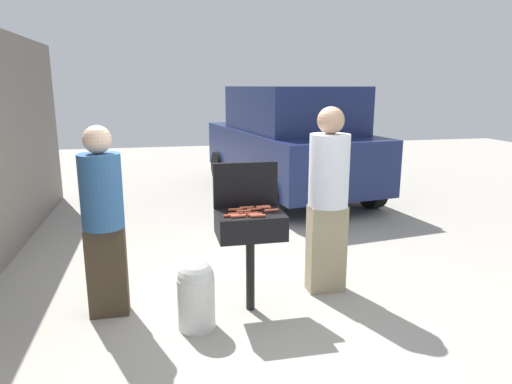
# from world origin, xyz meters

# --- Properties ---
(ground_plane) EXTENTS (24.00, 24.00, 0.00)m
(ground_plane) POSITION_xyz_m (0.00, 0.00, 0.00)
(ground_plane) COLOR #9E998E
(bbq_grill) EXTENTS (0.60, 0.44, 0.93)m
(bbq_grill) POSITION_xyz_m (0.04, -0.00, 0.79)
(bbq_grill) COLOR black
(bbq_grill) RESTS_ON ground
(grill_lid_open) EXTENTS (0.60, 0.05, 0.42)m
(grill_lid_open) POSITION_xyz_m (0.04, 0.22, 1.14)
(grill_lid_open) COLOR black
(grill_lid_open) RESTS_ON bbq_grill
(hot_dog_0) EXTENTS (0.13, 0.03, 0.03)m
(hot_dog_0) POSITION_xyz_m (0.04, -0.06, 0.94)
(hot_dog_0) COLOR #AD4228
(hot_dog_0) RESTS_ON bbq_grill
(hot_dog_1) EXTENTS (0.13, 0.04, 0.03)m
(hot_dog_1) POSITION_xyz_m (0.06, -0.11, 0.94)
(hot_dog_1) COLOR #B74C33
(hot_dog_1) RESTS_ON bbq_grill
(hot_dog_2) EXTENTS (0.13, 0.03, 0.03)m
(hot_dog_2) POSITION_xyz_m (0.19, 0.14, 0.94)
(hot_dog_2) COLOR #C6593D
(hot_dog_2) RESTS_ON bbq_grill
(hot_dog_3) EXTENTS (0.13, 0.03, 0.03)m
(hot_dog_3) POSITION_xyz_m (0.08, -0.15, 0.94)
(hot_dog_3) COLOR #B74C33
(hot_dog_3) RESTS_ON bbq_grill
(hot_dog_4) EXTENTS (0.13, 0.03, 0.03)m
(hot_dog_4) POSITION_xyz_m (-0.01, 0.02, 0.94)
(hot_dog_4) COLOR #C6593D
(hot_dog_4) RESTS_ON bbq_grill
(hot_dog_5) EXTENTS (0.13, 0.03, 0.03)m
(hot_dog_5) POSITION_xyz_m (0.24, -0.00, 0.94)
(hot_dog_5) COLOR #C6593D
(hot_dog_5) RESTS_ON bbq_grill
(hot_dog_6) EXTENTS (0.13, 0.03, 0.03)m
(hot_dog_6) POSITION_xyz_m (-0.14, -0.09, 0.94)
(hot_dog_6) COLOR #AD4228
(hot_dog_6) RESTS_ON bbq_grill
(hot_dog_7) EXTENTS (0.13, 0.03, 0.03)m
(hot_dog_7) POSITION_xyz_m (0.19, 0.10, 0.94)
(hot_dog_7) COLOR #C6593D
(hot_dog_7) RESTS_ON bbq_grill
(hot_dog_8) EXTENTS (0.13, 0.03, 0.03)m
(hot_dog_8) POSITION_xyz_m (0.04, 0.13, 0.94)
(hot_dog_8) COLOR #B74C33
(hot_dog_8) RESTS_ON bbq_grill
(hot_dog_9) EXTENTS (0.13, 0.03, 0.03)m
(hot_dog_9) POSITION_xyz_m (-0.08, -0.13, 0.94)
(hot_dog_9) COLOR #C6593D
(hot_dog_9) RESTS_ON bbq_grill
(hot_dog_10) EXTENTS (0.13, 0.03, 0.03)m
(hot_dog_10) POSITION_xyz_m (-0.07, 0.09, 0.94)
(hot_dog_10) COLOR #AD4228
(hot_dog_10) RESTS_ON bbq_grill
(hot_dog_11) EXTENTS (0.13, 0.03, 0.03)m
(hot_dog_11) POSITION_xyz_m (-0.09, -0.05, 0.94)
(hot_dog_11) COLOR #AD4228
(hot_dog_11) RESTS_ON bbq_grill
(hot_dog_12) EXTENTS (0.13, 0.03, 0.03)m
(hot_dog_12) POSITION_xyz_m (0.09, 0.06, 0.94)
(hot_dog_12) COLOR #AD4228
(hot_dog_12) RESTS_ON bbq_grill
(propane_tank) EXTENTS (0.32, 0.32, 0.62)m
(propane_tank) POSITION_xyz_m (-0.47, -0.24, 0.32)
(propane_tank) COLOR silver
(propane_tank) RESTS_ON ground
(person_left) EXTENTS (0.36, 0.36, 1.71)m
(person_left) POSITION_xyz_m (-1.23, 0.18, 0.93)
(person_left) COLOR #3F3323
(person_left) RESTS_ON ground
(person_right) EXTENTS (0.39, 0.39, 1.85)m
(person_right) POSITION_xyz_m (0.87, 0.25, 1.00)
(person_right) COLOR gray
(person_right) RESTS_ON ground
(parked_minivan) EXTENTS (2.54, 4.63, 2.02)m
(parked_minivan) POSITION_xyz_m (1.68, 4.48, 1.03)
(parked_minivan) COLOR navy
(parked_minivan) RESTS_ON ground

